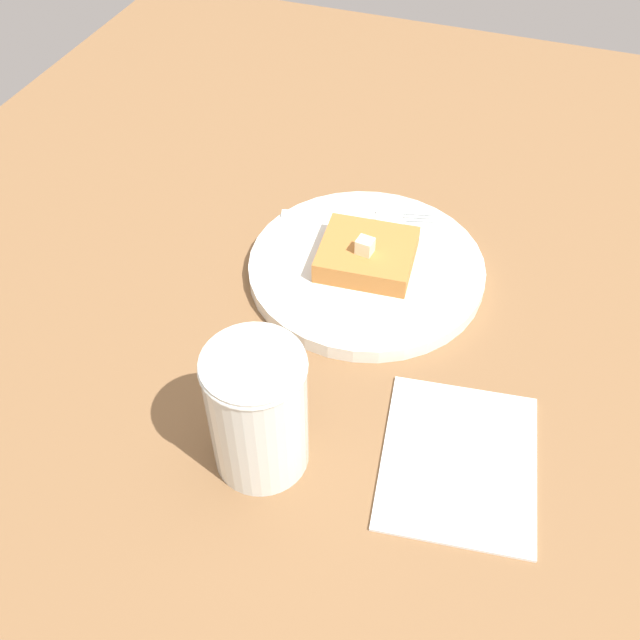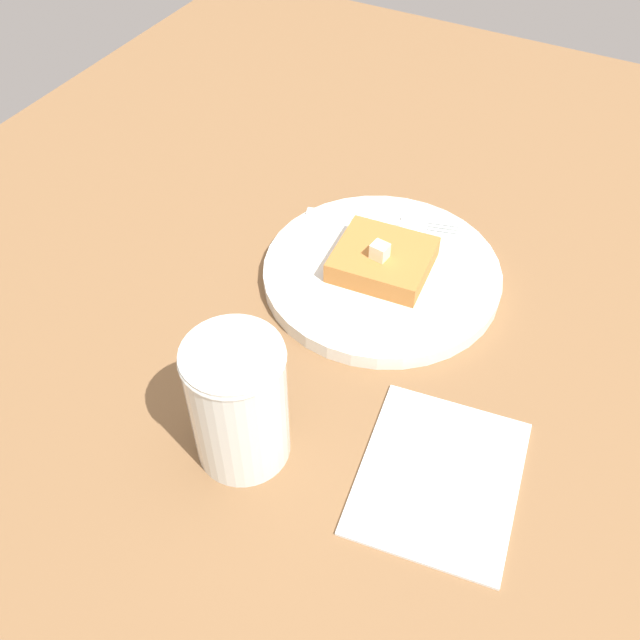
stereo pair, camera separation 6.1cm
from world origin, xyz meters
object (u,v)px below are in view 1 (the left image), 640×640
Objects in this scene: plate at (366,267)px; napkin at (459,460)px; fork at (367,217)px; syrup_jar at (258,415)px.

napkin is at bearing -144.01° from plate.
fork is 29.94cm from syrup_jar.
plate is at bearing -163.28° from fork.
napkin is (-18.39, -13.35, -0.73)cm from plate.
syrup_jar is (-23.07, 1.56, 4.54)cm from plate.
plate is 1.48× the size of fork.
fork is 1.36× the size of syrup_jar.
plate is 23.57cm from syrup_jar.
fork is at bearing 31.52° from napkin.
fork reaches higher than napkin.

